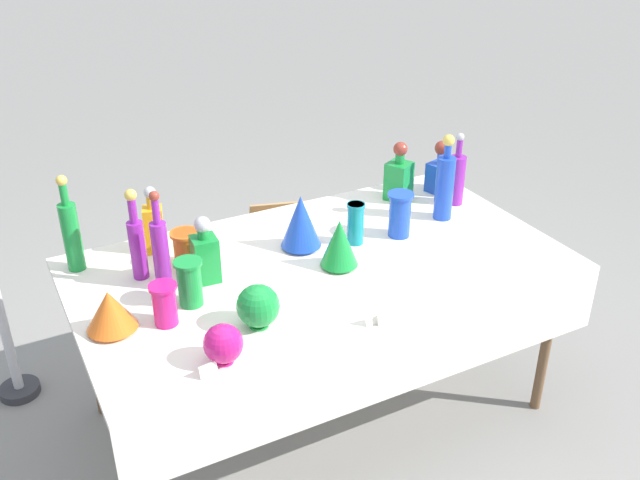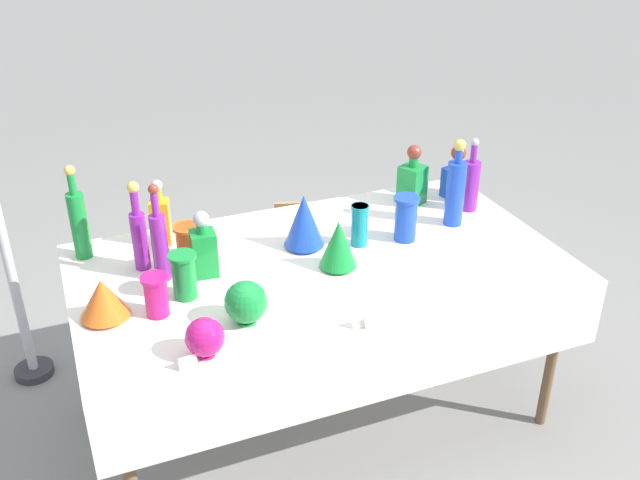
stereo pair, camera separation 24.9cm
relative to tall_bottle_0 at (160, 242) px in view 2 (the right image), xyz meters
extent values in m
plane|color=gray|center=(0.60, -0.11, -0.92)|extent=(40.00, 40.00, 0.00)
cube|color=white|center=(0.60, -0.11, -0.17)|extent=(1.93, 1.08, 0.03)
cube|color=white|center=(0.60, -0.65, -0.30)|extent=(1.93, 0.01, 0.28)
cylinder|color=brown|center=(-0.26, -0.55, -0.55)|extent=(0.04, 0.04, 0.73)
cylinder|color=brown|center=(1.47, -0.55, -0.55)|extent=(0.04, 0.04, 0.73)
cylinder|color=brown|center=(-0.26, 0.33, -0.55)|extent=(0.04, 0.04, 0.73)
cylinder|color=brown|center=(1.47, 0.33, -0.55)|extent=(0.04, 0.04, 0.73)
cylinder|color=purple|center=(0.00, 0.00, -0.02)|extent=(0.06, 0.06, 0.27)
cylinder|color=purple|center=(0.00, 0.00, 0.16)|extent=(0.03, 0.03, 0.10)
sphere|color=maroon|center=(0.00, 0.00, 0.22)|extent=(0.04, 0.04, 0.04)
cylinder|color=#198C38|center=(-0.26, 0.29, -0.02)|extent=(0.07, 0.07, 0.28)
cylinder|color=#198C38|center=(-0.26, 0.29, 0.16)|extent=(0.03, 0.03, 0.09)
sphere|color=gold|center=(-0.26, 0.29, 0.22)|extent=(0.04, 0.04, 0.04)
cylinder|color=purple|center=(1.41, 0.09, -0.04)|extent=(0.08, 0.08, 0.23)
cylinder|color=purple|center=(1.41, 0.09, 0.11)|extent=(0.03, 0.03, 0.08)
sphere|color=#B2B2B7|center=(1.41, 0.09, 0.17)|extent=(0.04, 0.04, 0.04)
cylinder|color=purple|center=(-0.06, 0.11, -0.04)|extent=(0.06, 0.06, 0.23)
cylinder|color=purple|center=(-0.06, 0.11, 0.13)|extent=(0.03, 0.03, 0.10)
sphere|color=gold|center=(-0.06, 0.11, 0.19)|extent=(0.04, 0.04, 0.04)
cylinder|color=blue|center=(1.27, -0.01, -0.01)|extent=(0.08, 0.08, 0.29)
cylinder|color=blue|center=(1.27, -0.01, 0.16)|extent=(0.03, 0.03, 0.06)
sphere|color=gold|center=(1.27, -0.01, 0.21)|extent=(0.05, 0.05, 0.05)
cube|color=orange|center=(0.05, 0.29, -0.06)|extent=(0.10, 0.10, 0.19)
cylinder|color=orange|center=(0.05, 0.29, 0.06)|extent=(0.04, 0.04, 0.05)
sphere|color=#B2B2B7|center=(0.05, 0.29, 0.10)|extent=(0.05, 0.05, 0.05)
cube|color=#198C38|center=(1.21, 0.25, -0.07)|extent=(0.14, 0.14, 0.18)
cylinder|color=#198C38|center=(1.21, 0.25, 0.05)|extent=(0.04, 0.04, 0.05)
sphere|color=maroon|center=(1.21, 0.25, 0.09)|extent=(0.07, 0.07, 0.07)
cube|color=blue|center=(1.43, 0.23, -0.08)|extent=(0.13, 0.13, 0.14)
cylinder|color=blue|center=(1.43, 0.23, 0.02)|extent=(0.04, 0.04, 0.06)
sphere|color=maroon|center=(1.43, 0.23, 0.07)|extent=(0.07, 0.07, 0.07)
cube|color=#198C38|center=(0.16, -0.03, -0.07)|extent=(0.10, 0.10, 0.18)
cylinder|color=#198C38|center=(0.16, -0.03, 0.04)|extent=(0.04, 0.04, 0.04)
sphere|color=#B2B2B7|center=(0.16, -0.03, 0.08)|extent=(0.06, 0.06, 0.06)
cylinder|color=teal|center=(0.81, -0.03, -0.07)|extent=(0.07, 0.07, 0.18)
cylinder|color=teal|center=(0.81, -0.03, 0.02)|extent=(0.08, 0.08, 0.01)
cylinder|color=blue|center=(1.01, -0.06, -0.06)|extent=(0.09, 0.09, 0.20)
cylinder|color=blue|center=(1.01, -0.06, 0.03)|extent=(0.11, 0.11, 0.01)
cylinder|color=#C61972|center=(-0.06, -0.24, -0.08)|extent=(0.08, 0.08, 0.16)
cylinder|color=#C61972|center=(-0.06, -0.24, -0.01)|extent=(0.10, 0.10, 0.01)
cylinder|color=orange|center=(0.13, 0.12, -0.08)|extent=(0.10, 0.10, 0.14)
cylinder|color=orange|center=(0.13, 0.12, -0.02)|extent=(0.12, 0.12, 0.01)
cylinder|color=#198C38|center=(0.05, -0.16, -0.07)|extent=(0.09, 0.09, 0.18)
cylinder|color=#198C38|center=(0.05, -0.16, 0.01)|extent=(0.10, 0.10, 0.01)
cylinder|color=#198C38|center=(0.65, -0.17, -0.15)|extent=(0.07, 0.07, 0.01)
cone|color=#198C38|center=(0.65, -0.17, -0.05)|extent=(0.15, 0.15, 0.19)
cylinder|color=orange|center=(-0.24, -0.19, -0.15)|extent=(0.08, 0.08, 0.01)
cone|color=orange|center=(-0.24, -0.19, -0.07)|extent=(0.17, 0.17, 0.14)
cylinder|color=blue|center=(0.59, 0.04, -0.15)|extent=(0.08, 0.08, 0.01)
cone|color=blue|center=(0.59, 0.04, -0.04)|extent=(0.17, 0.17, 0.22)
cylinder|color=#198C38|center=(0.21, -0.40, -0.15)|extent=(0.07, 0.07, 0.01)
sphere|color=#198C38|center=(0.21, -0.40, -0.07)|extent=(0.15, 0.15, 0.15)
cylinder|color=#C61972|center=(0.03, -0.53, -0.15)|extent=(0.06, 0.06, 0.01)
sphere|color=#C61972|center=(0.03, -0.53, -0.08)|extent=(0.13, 0.13, 0.13)
cube|color=white|center=(0.56, -0.57, -0.13)|extent=(0.06, 0.02, 0.05)
cube|color=white|center=(0.60, -0.59, -0.14)|extent=(0.05, 0.02, 0.04)
cube|color=white|center=(-0.03, -0.57, -0.14)|extent=(0.06, 0.02, 0.04)
cube|color=tan|center=(1.10, 1.22, -0.79)|extent=(0.54, 0.42, 0.25)
cube|color=tan|center=(1.10, 1.30, -0.62)|extent=(0.43, 0.19, 0.09)
cylinder|color=#333338|center=(-0.57, 0.63, -0.90)|extent=(0.18, 0.18, 0.04)
camera|label=1|loc=(-0.54, -2.29, 1.26)|focal=40.00mm
camera|label=2|loc=(-0.32, -2.39, 1.26)|focal=40.00mm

